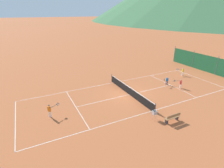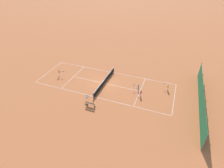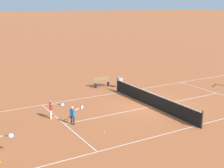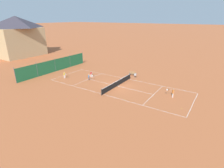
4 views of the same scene
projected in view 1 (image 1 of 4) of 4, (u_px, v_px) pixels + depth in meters
ground_plane at (129, 95)px, 20.44m from camera, size 600.00×600.00×0.00m
court_line_markings at (129, 95)px, 20.44m from camera, size 8.25×23.85×0.01m
tennis_net at (129, 91)px, 20.24m from camera, size 9.18×0.08×1.06m
windscreen_fence_far at (217, 66)px, 26.39m from camera, size 17.28×0.08×2.90m
player_far_baseline at (167, 80)px, 22.88m from camera, size 0.45×0.97×1.11m
player_near_service at (182, 71)px, 26.19m from camera, size 0.64×0.95×1.20m
player_far_service at (180, 83)px, 21.93m from camera, size 0.72×0.88×1.17m
player_near_baseline at (50, 110)px, 15.87m from camera, size 0.46×1.10×1.30m
tennis_ball_far_corner at (139, 116)px, 16.28m from camera, size 0.07×0.07×0.07m
tennis_ball_alley_right at (177, 74)px, 27.19m from camera, size 0.07×0.07×0.07m
tennis_ball_near_corner at (26, 107)px, 17.73m from camera, size 0.07×0.07×0.07m
tennis_ball_alley_left at (89, 88)px, 22.16m from camera, size 0.07×0.07×0.07m
tennis_ball_service_box at (104, 117)px, 15.98m from camera, size 0.07×0.07×0.07m
tennis_ball_by_net_right at (151, 81)px, 24.36m from camera, size 0.07×0.07×0.07m
ball_hopper at (155, 113)px, 15.51m from camera, size 0.36×0.36×0.89m
courtside_bench at (173, 118)px, 15.23m from camera, size 0.36×1.50×0.84m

